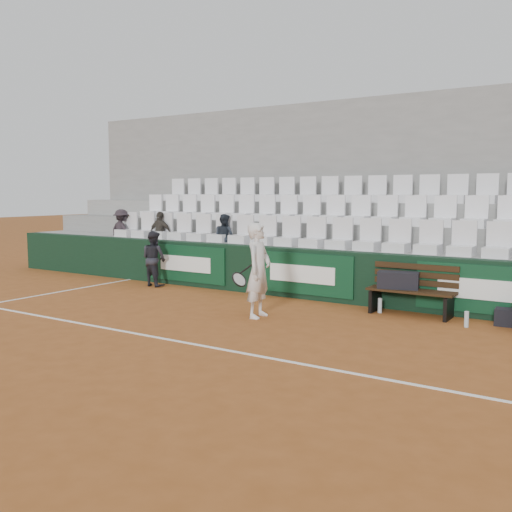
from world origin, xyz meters
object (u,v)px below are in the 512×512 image
(water_bottle_near, at_px, (380,305))
(spectator_c, at_px, (224,218))
(tennis_player, at_px, (258,270))
(water_bottle_far, at_px, (466,319))
(sports_bag_left, at_px, (398,280))
(ball_kid, at_px, (154,259))
(bench_left, at_px, (411,303))
(sports_bag_ground, at_px, (510,318))
(spectator_a, at_px, (121,214))
(spectator_b, at_px, (160,216))

(water_bottle_near, bearing_deg, spectator_c, 165.99)
(water_bottle_near, height_order, tennis_player, tennis_player)
(water_bottle_near, relative_size, water_bottle_far, 1.05)
(sports_bag_left, relative_size, tennis_player, 0.43)
(water_bottle_near, bearing_deg, ball_kid, 179.85)
(bench_left, relative_size, water_bottle_far, 5.87)
(water_bottle_far, distance_m, spectator_c, 6.04)
(sports_bag_left, xyz_separation_m, sports_bag_ground, (1.83, 0.06, -0.46))
(tennis_player, height_order, spectator_a, spectator_a)
(bench_left, distance_m, sports_bag_left, 0.44)
(bench_left, xyz_separation_m, water_bottle_far, (1.03, -0.40, -0.10))
(bench_left, height_order, spectator_a, spectator_a)
(ball_kid, bearing_deg, spectator_a, -19.30)
(spectator_c, bearing_deg, sports_bag_left, 175.62)
(sports_bag_left, bearing_deg, water_bottle_near, -162.80)
(water_bottle_near, height_order, water_bottle_far, water_bottle_near)
(spectator_c, bearing_deg, tennis_player, 142.96)
(bench_left, xyz_separation_m, spectator_b, (-6.65, 0.95, 1.33))
(sports_bag_left, xyz_separation_m, tennis_player, (-1.92, -1.56, 0.21))
(water_bottle_near, relative_size, tennis_player, 0.17)
(water_bottle_far, bearing_deg, tennis_player, -159.99)
(tennis_player, bearing_deg, spectator_b, 150.86)
(water_bottle_near, height_order, spectator_b, spectator_b)
(ball_kid, bearing_deg, spectator_c, -133.53)
(bench_left, bearing_deg, water_bottle_far, -21.12)
(sports_bag_ground, xyz_separation_m, tennis_player, (-3.75, -1.62, 0.67))
(water_bottle_near, bearing_deg, sports_bag_left, 17.20)
(water_bottle_near, distance_m, ball_kid, 5.43)
(water_bottle_near, relative_size, ball_kid, 0.21)
(sports_bag_ground, xyz_separation_m, ball_kid, (-7.53, -0.14, 0.49))
(sports_bag_left, relative_size, spectator_c, 0.64)
(bench_left, xyz_separation_m, ball_kid, (-5.93, -0.07, 0.41))
(water_bottle_far, bearing_deg, bench_left, 158.88)
(spectator_b, bearing_deg, spectator_c, 172.76)
(water_bottle_far, bearing_deg, ball_kid, 177.34)
(bench_left, xyz_separation_m, tennis_player, (-2.15, -1.56, 0.58))
(sports_bag_left, relative_size, sports_bag_ground, 1.53)
(spectator_a, bearing_deg, sports_bag_ground, -178.47)
(water_bottle_near, bearing_deg, spectator_a, 172.10)
(ball_kid, bearing_deg, water_bottle_near, -173.15)
(water_bottle_far, relative_size, spectator_c, 0.23)
(spectator_a, bearing_deg, bench_left, -179.96)
(water_bottle_far, height_order, ball_kid, ball_kid)
(bench_left, xyz_separation_m, sports_bag_left, (-0.23, 0.00, 0.37))
(sports_bag_ground, distance_m, spectator_a, 9.75)
(bench_left, bearing_deg, spectator_b, 171.86)
(ball_kid, bearing_deg, sports_bag_left, -172.24)
(water_bottle_near, relative_size, spectator_b, 0.24)
(bench_left, relative_size, spectator_a, 1.31)
(water_bottle_near, distance_m, spectator_c, 4.52)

